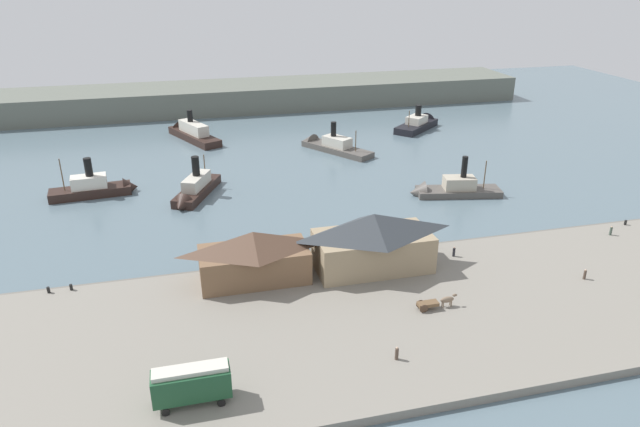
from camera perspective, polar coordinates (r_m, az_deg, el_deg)
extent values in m
plane|color=slate|center=(99.25, 3.40, -3.47)|extent=(320.00, 320.00, 0.00)
cube|color=gray|center=(81.09, 8.10, -9.91)|extent=(110.00, 36.00, 1.20)
cube|color=#666159|center=(95.98, 4.05, -4.15)|extent=(110.00, 0.80, 1.00)
cube|color=brown|center=(86.74, -6.52, -5.03)|extent=(16.06, 7.60, 5.06)
pyramid|color=brown|center=(84.94, -6.64, -2.69)|extent=(16.38, 7.98, 2.84)
cube|color=#998466|center=(89.67, 5.23, -3.71)|extent=(17.72, 8.76, 5.78)
pyramid|color=#33383D|center=(87.68, 5.34, -1.06)|extent=(18.08, 9.20, 3.34)
cube|color=#1E4C2D|center=(65.59, -12.60, -16.15)|extent=(8.31, 2.76, 3.18)
cube|color=beige|center=(64.45, -12.74, -14.88)|extent=(7.98, 1.93, 0.50)
cylinder|color=black|center=(67.95, -9.95, -16.50)|extent=(0.90, 0.18, 0.90)
cylinder|color=black|center=(65.85, -9.73, -18.02)|extent=(0.90, 0.18, 0.90)
cylinder|color=black|center=(68.07, -15.04, -16.97)|extent=(0.90, 0.18, 0.90)
cylinder|color=black|center=(65.97, -15.03, -18.50)|extent=(0.90, 0.18, 0.90)
cube|color=brown|center=(81.33, 10.64, -8.79)|extent=(2.89, 1.27, 0.50)
cylinder|color=#4C3828|center=(81.62, 9.88, -8.80)|extent=(1.20, 0.10, 1.20)
cylinder|color=#4C3828|center=(80.65, 10.24, -9.26)|extent=(1.20, 0.10, 1.20)
ellipsoid|color=#7A6651|center=(82.32, 12.48, -8.32)|extent=(2.00, 0.70, 0.90)
ellipsoid|color=#7A6651|center=(82.49, 13.20, -7.88)|extent=(0.70, 0.32, 0.44)
cylinder|color=#7A6651|center=(83.03, 12.76, -8.54)|extent=(0.16, 0.16, 1.00)
cylinder|color=#7A6651|center=(82.73, 12.88, -8.68)|extent=(0.16, 0.16, 1.00)
cylinder|color=#7A6651|center=(82.54, 12.00, -8.67)|extent=(0.16, 0.16, 1.00)
cylinder|color=#7A6651|center=(82.24, 12.12, -8.82)|extent=(0.16, 0.16, 1.00)
cylinder|color=#4C3D33|center=(95.86, 24.75, -5.54)|extent=(0.41, 0.41, 1.40)
sphere|color=#CCA889|center=(95.49, 24.83, -5.10)|extent=(0.26, 0.26, 0.26)
cylinder|color=#4C3D33|center=(71.62, 7.61, -13.63)|extent=(0.44, 0.44, 1.51)
sphere|color=#CCA889|center=(71.08, 7.65, -13.05)|extent=(0.28, 0.28, 0.28)
cylinder|color=#3D4C42|center=(112.98, 26.85, -1.57)|extent=(0.42, 0.42, 1.44)
sphere|color=#CCA889|center=(112.66, 26.93, -1.18)|extent=(0.26, 0.26, 0.26)
cylinder|color=#232328|center=(96.11, 13.12, -3.75)|extent=(0.43, 0.43, 1.46)
sphere|color=#CCA889|center=(95.72, 13.16, -3.29)|extent=(0.27, 0.27, 0.27)
cylinder|color=black|center=(118.69, 28.00, -0.79)|extent=(0.44, 0.44, 0.90)
cylinder|color=black|center=(92.61, -25.31, -6.86)|extent=(0.44, 0.44, 0.90)
cylinder|color=black|center=(91.99, -23.43, -6.72)|extent=(0.44, 0.44, 0.90)
cube|color=black|center=(164.44, -12.34, 7.45)|extent=(13.79, 22.01, 1.97)
cone|color=black|center=(173.98, -14.00, 8.17)|extent=(5.88, 5.51, 4.67)
cube|color=beige|center=(163.80, -12.41, 8.28)|extent=(7.82, 11.93, 2.94)
cylinder|color=black|center=(164.49, -12.77, 9.41)|extent=(1.49, 1.49, 3.18)
cube|color=black|center=(173.46, 9.51, 8.50)|extent=(16.83, 15.67, 1.96)
cone|color=black|center=(180.98, 10.73, 9.03)|extent=(5.82, 6.06, 5.34)
cube|color=beige|center=(172.95, 9.56, 9.16)|extent=(7.62, 7.40, 2.17)
cylinder|color=black|center=(172.91, 9.72, 10.04)|extent=(1.76, 1.76, 3.07)
cylinder|color=brown|center=(168.16, 8.81, 9.24)|extent=(0.24, 0.24, 4.71)
cube|color=#514C47|center=(125.07, 13.54, 2.10)|extent=(18.23, 8.66, 1.40)
cone|color=#514C47|center=(122.94, 9.61, 2.06)|extent=(4.04, 5.29, 4.76)
cube|color=#B2A893|center=(124.38, 13.63, 2.96)|extent=(7.05, 4.99, 2.60)
cylinder|color=black|center=(123.43, 14.11, 4.50)|extent=(1.22, 1.22, 4.49)
cylinder|color=brown|center=(125.37, 16.02, 3.72)|extent=(0.24, 0.24, 6.11)
cube|color=black|center=(124.35, -12.06, 2.21)|extent=(11.20, 17.31, 1.78)
cone|color=black|center=(117.16, -13.57, 0.73)|extent=(5.01, 4.48, 4.12)
cube|color=beige|center=(123.61, -12.14, 3.13)|extent=(6.56, 9.46, 2.47)
cylinder|color=black|center=(122.81, -12.22, 4.62)|extent=(1.58, 1.58, 4.10)
cylinder|color=brown|center=(127.54, -11.36, 4.56)|extent=(0.24, 0.24, 5.49)
cube|color=#514C47|center=(150.36, 1.69, 6.39)|extent=(15.75, 20.07, 1.48)
cone|color=#514C47|center=(156.97, -1.17, 7.14)|extent=(6.00, 5.71, 4.75)
cube|color=beige|center=(149.79, 1.70, 7.12)|extent=(7.23, 8.18, 2.52)
cylinder|color=black|center=(149.73, 1.35, 8.36)|extent=(1.43, 1.43, 3.73)
cylinder|color=brown|center=(145.61, 3.56, 7.19)|extent=(0.24, 0.24, 5.35)
cube|color=black|center=(130.24, -21.77, 2.01)|extent=(16.62, 6.33, 1.87)
cone|color=black|center=(130.02, -18.23, 2.50)|extent=(3.32, 4.57, 4.31)
cube|color=silver|center=(129.50, -21.92, 2.93)|extent=(7.34, 4.27, 2.60)
cylinder|color=black|center=(128.48, -21.98, 4.29)|extent=(1.57, 1.57, 3.83)
cylinder|color=brown|center=(129.21, -24.20, 3.51)|extent=(0.24, 0.24, 6.86)
cube|color=#60665B|center=(200.32, -6.14, 11.57)|extent=(180.00, 24.00, 8.00)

